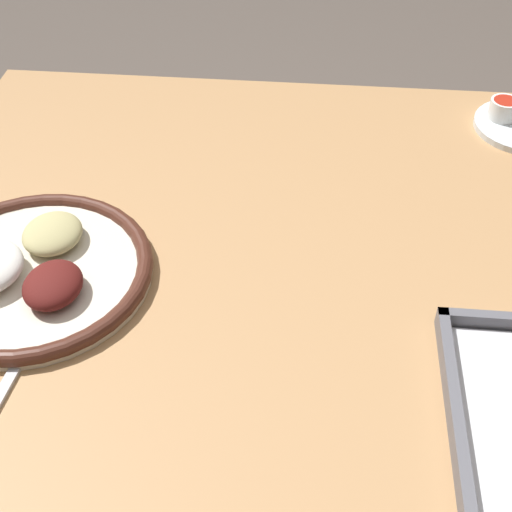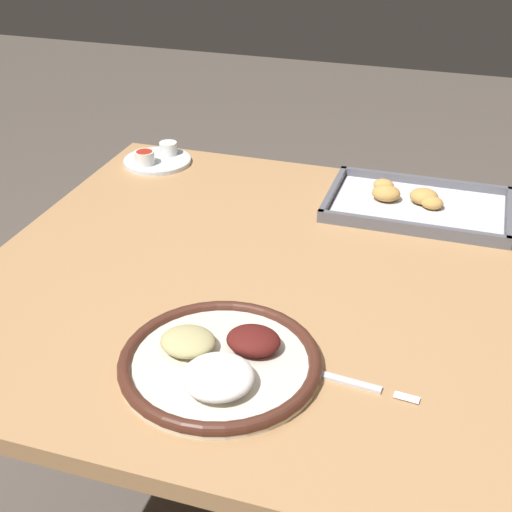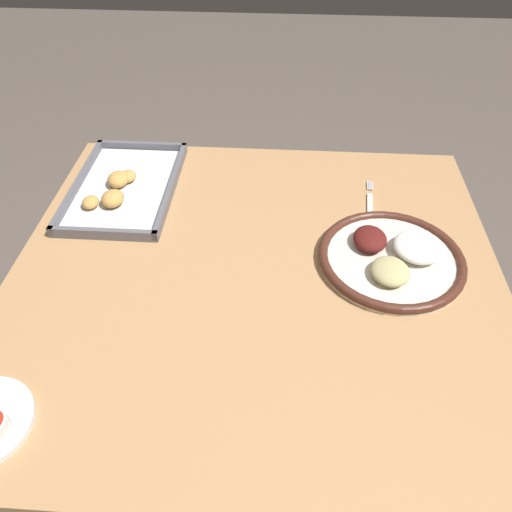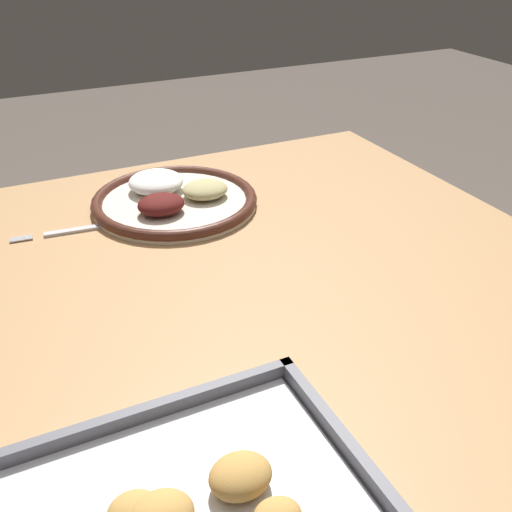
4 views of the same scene
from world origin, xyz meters
name	(u,v)px [view 3 (image 3 of 4)]	position (x,y,z in m)	size (l,w,h in m)	color
ground_plane	(256,447)	(0.00, 0.00, 0.00)	(8.00, 8.00, 0.00)	#564C44
dining_table	(256,310)	(0.00, 0.00, 0.62)	(0.93, 0.97, 0.73)	#AD7F51
dinner_plate	(393,257)	(0.05, -0.27, 0.74)	(0.29, 0.29, 0.05)	beige
fork	(370,208)	(0.22, -0.25, 0.73)	(0.19, 0.03, 0.00)	silver
baking_tray	(123,188)	(0.25, 0.33, 0.74)	(0.37, 0.24, 0.04)	#595960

